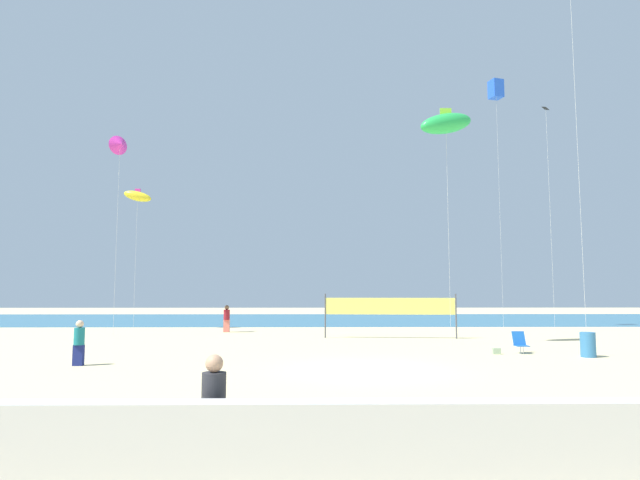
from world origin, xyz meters
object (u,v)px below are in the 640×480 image
at_px(beachgoer_maroon_shirt, 227,318).
at_px(kite_black_diamond, 547,119).
at_px(kite_blue_box, 496,90).
at_px(kite_yellow_inflatable, 138,196).
at_px(volleyball_net, 390,308).
at_px(beachgoer_teal_shirt, 79,341).
at_px(mother_figure, 214,405).
at_px(folding_beach_chair, 520,342).
at_px(trash_barrel, 588,345).
at_px(beach_handbag, 497,351).
at_px(kite_magenta_delta, 120,145).
at_px(toddler_figure, 248,431).
at_px(kite_green_inflatable, 446,124).

xyz_separation_m(beachgoer_maroon_shirt, kite_black_diamond, (20.25, -0.59, 12.58)).
height_order(kite_blue_box, kite_yellow_inflatable, kite_blue_box).
relative_size(beachgoer_maroon_shirt, volleyball_net, 0.23).
bearing_deg(beachgoer_teal_shirt, kite_yellow_inflatable, -18.52).
xyz_separation_m(mother_figure, kite_yellow_inflatable, (-10.22, 26.63, 7.98)).
relative_size(folding_beach_chair, trash_barrel, 0.92).
height_order(mother_figure, kite_yellow_inflatable, kite_yellow_inflatable).
height_order(kite_yellow_inflatable, kite_black_diamond, kite_black_diamond).
bearing_deg(beach_handbag, volleyball_net, 114.92).
height_order(beachgoer_teal_shirt, kite_magenta_delta, kite_magenta_delta).
height_order(kite_blue_box, kite_black_diamond, kite_blue_box).
xyz_separation_m(volleyball_net, kite_black_diamond, (10.71, 3.72, 11.84)).
relative_size(kite_yellow_inflatable, kite_magenta_delta, 0.80).
relative_size(toddler_figure, kite_green_inflatable, 0.08).
bearing_deg(volleyball_net, beach_handbag, -65.08).
relative_size(beachgoer_teal_shirt, folding_beach_chair, 1.76).
bearing_deg(beach_handbag, kite_black_diamond, 55.55).
relative_size(volleyball_net, kite_yellow_inflatable, 0.76).
bearing_deg(beachgoer_teal_shirt, trash_barrel, -114.81).
distance_m(toddler_figure, kite_yellow_inflatable, 29.99).
height_order(kite_yellow_inflatable, kite_green_inflatable, kite_green_inflatable).
bearing_deg(toddler_figure, beachgoer_teal_shirt, 148.94).
bearing_deg(kite_magenta_delta, mother_figure, -66.03).
bearing_deg(folding_beach_chair, beachgoer_teal_shirt, -177.94).
height_order(beachgoer_maroon_shirt, kite_yellow_inflatable, kite_yellow_inflatable).
bearing_deg(volleyball_net, beachgoer_teal_shirt, -140.55).
xyz_separation_m(folding_beach_chair, kite_blue_box, (4.18, 13.42, 16.07)).
bearing_deg(folding_beach_chair, beachgoer_maroon_shirt, 132.24).
height_order(beachgoer_maroon_shirt, trash_barrel, beachgoer_maroon_shirt).
bearing_deg(kite_green_inflatable, beach_handbag, -73.50).
relative_size(beachgoer_teal_shirt, kite_magenta_delta, 0.13).
height_order(beachgoer_maroon_shirt, folding_beach_chair, beachgoer_maroon_shirt).
bearing_deg(folding_beach_chair, kite_magenta_delta, 148.00).
bearing_deg(kite_blue_box, kite_green_inflatable, -121.03).
relative_size(beachgoer_teal_shirt, kite_blue_box, 0.09).
relative_size(volleyball_net, kite_black_diamond, 0.49).
distance_m(volleyball_net, beach_handbag, 7.96).
bearing_deg(kite_yellow_inflatable, volleyball_net, -21.10).
bearing_deg(beachgoer_teal_shirt, kite_green_inflatable, -97.53).
height_order(toddler_figure, beach_handbag, toddler_figure).
xyz_separation_m(beachgoer_maroon_shirt, beach_handbag, (12.84, -11.40, -0.77)).
xyz_separation_m(beachgoer_teal_shirt, folding_beach_chair, (16.70, 3.36, -0.37)).
bearing_deg(kite_black_diamond, trash_barrel, -109.44).
height_order(beachgoer_teal_shirt, trash_barrel, beachgoer_teal_shirt).
relative_size(beach_handbag, kite_black_diamond, 0.02).
bearing_deg(beachgoer_teal_shirt, beachgoer_maroon_shirt, -41.89).
xyz_separation_m(beachgoer_maroon_shirt, beachgoer_teal_shirt, (-2.76, -14.43, -0.06)).
relative_size(mother_figure, beach_handbag, 5.26).
bearing_deg(trash_barrel, kite_blue_box, 82.16).
xyz_separation_m(beach_handbag, kite_black_diamond, (7.41, 10.81, 13.34)).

